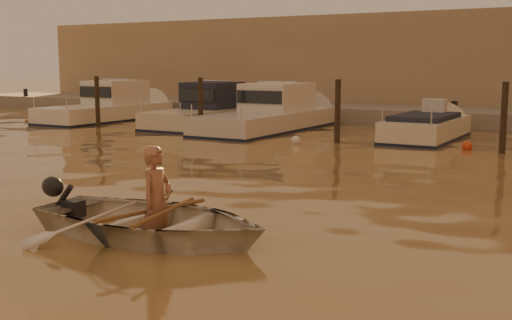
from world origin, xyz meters
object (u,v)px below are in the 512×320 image
Objects in this scene: moored_boat_2 at (268,114)px; waterfront_building at (448,65)px; dinghy at (151,220)px; moored_boat_1 at (205,111)px; person at (157,203)px; moored_boat_0 at (106,106)px; moored_boat_3 at (426,133)px.

waterfront_building reaches higher than moored_boat_2.
moored_boat_1 is (-8.82, 14.07, 0.36)m from dinghy.
moored_boat_2 is 11.82m from waterfront_building.
moored_boat_1 is at bearing 29.38° from dinghy.
moored_boat_0 is at bearing 42.56° from person.
moored_boat_3 reaches higher than dinghy.
moored_boat_1 is 0.81× the size of moored_boat_2.
waterfront_building reaches higher than moored_boat_0.
waterfront_building is at bearing 1.78° from dinghy.
moored_boat_1 is at bearing 180.00° from moored_boat_3.
moored_boat_3 is 0.12× the size of waterfront_building.
person reaches higher than dinghy.
moored_boat_1 reaches higher than person.
person is 15.30m from moored_boat_2.
moored_boat_1 is 8.92m from moored_boat_3.
moored_boat_0 is 16.47m from waterfront_building.
moored_boat_2 reaches higher than moored_boat_3.
moored_boat_0 reaches higher than dinghy.
moored_boat_2 is at bearing 180.00° from moored_boat_3.
waterfront_building is at bearing 100.55° from moored_boat_3.
moored_boat_0 is 5.27m from moored_boat_1.
moored_boat_1 is at bearing 180.00° from moored_boat_2.
dinghy is 16.61m from moored_boat_1.
moored_boat_2 is 6.01m from moored_boat_3.
moored_boat_3 is at bearing 0.00° from moored_boat_0.
person is 14.07m from moored_boat_3.
moored_boat_2 is 0.18× the size of waterfront_building.
moored_boat_2 is at bearing 20.45° from person.
waterfront_building reaches higher than moored_boat_1.
dinghy is 0.67× the size of moored_boat_3.
moored_boat_2 reaches higher than dinghy.
moored_boat_1 is (5.27, 0.00, 0.00)m from moored_boat_0.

